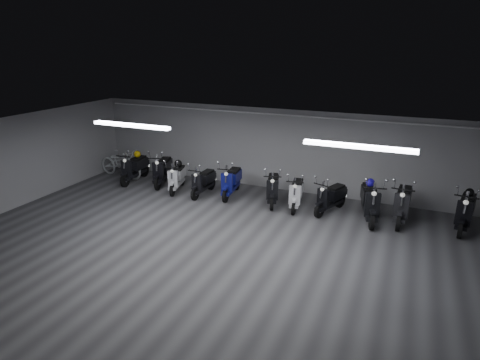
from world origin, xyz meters
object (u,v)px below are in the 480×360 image
at_px(helmet_0, 178,164).
at_px(bicycle, 120,160).
at_px(scooter_3, 203,177).
at_px(scooter_10, 467,205).
at_px(scooter_7, 331,193).
at_px(scooter_0, 134,164).
at_px(scooter_4, 231,177).
at_px(scooter_6, 297,188).
at_px(scooter_8, 370,196).
at_px(scooter_9, 403,198).
at_px(helmet_2, 370,183).
at_px(scooter_5, 273,183).
at_px(helmet_3, 470,192).
at_px(scooter_2, 177,173).
at_px(scooter_1, 162,166).
at_px(helmet_1, 137,154).

bearing_deg(helmet_0, bicycle, 174.74).
relative_size(scooter_3, scooter_10, 0.86).
relative_size(scooter_3, scooter_7, 0.98).
bearing_deg(scooter_0, helmet_0, -3.24).
bearing_deg(scooter_3, scooter_4, 18.49).
relative_size(scooter_6, scooter_8, 0.86).
relative_size(scooter_7, bicycle, 0.84).
height_order(scooter_9, helmet_2, scooter_9).
bearing_deg(scooter_7, scooter_5, -159.70).
distance_m(bicycle, helmet_3, 11.65).
bearing_deg(helmet_3, scooter_3, -174.97).
distance_m(scooter_2, scooter_3, 1.03).
bearing_deg(scooter_1, scooter_3, -27.67).
relative_size(scooter_6, scooter_10, 0.89).
bearing_deg(helmet_1, scooter_1, -4.67).
relative_size(scooter_2, scooter_5, 0.94).
height_order(helmet_0, helmet_3, helmet_3).
xyz_separation_m(scooter_1, helmet_3, (9.71, 0.30, 0.30)).
distance_m(scooter_0, scooter_2, 1.95).
relative_size(scooter_4, scooter_9, 0.92).
relative_size(scooter_4, scooter_8, 0.91).
height_order(scooter_0, scooter_10, scooter_10).
height_order(scooter_5, scooter_6, scooter_5).
xyz_separation_m(scooter_2, scooter_6, (4.20, 0.13, 0.01)).
xyz_separation_m(scooter_6, bicycle, (-6.96, 0.35, 0.02)).
xyz_separation_m(scooter_4, scooter_6, (2.26, -0.14, -0.04)).
relative_size(scooter_1, scooter_5, 1.06).
height_order(scooter_3, scooter_5, scooter_5).
distance_m(scooter_7, scooter_8, 1.14).
height_order(scooter_10, helmet_3, scooter_10).
relative_size(scooter_5, scooter_6, 1.04).
bearing_deg(bicycle, scooter_7, -84.30).
distance_m(scooter_8, bicycle, 9.14).
xyz_separation_m(scooter_3, helmet_3, (7.85, 0.69, 0.39)).
height_order(scooter_0, scooter_9, scooter_9).
bearing_deg(helmet_0, helmet_2, 1.01).
distance_m(scooter_6, scooter_10, 4.64).
bearing_deg(scooter_3, scooter_5, 6.78).
xyz_separation_m(bicycle, scooter_10, (11.59, -0.05, 0.06)).
bearing_deg(helmet_2, scooter_0, -179.16).
distance_m(scooter_0, scooter_8, 8.31).
xyz_separation_m(scooter_5, helmet_1, (-5.36, 0.26, 0.32)).
bearing_deg(scooter_0, scooter_2, -9.83).
relative_size(scooter_7, helmet_2, 6.79).
bearing_deg(scooter_6, scooter_1, 168.36).
height_order(scooter_0, scooter_5, scooter_0).
bearing_deg(scooter_5, helmet_1, 160.88).
relative_size(scooter_4, helmet_2, 7.33).
bearing_deg(scooter_9, scooter_4, -176.82).
relative_size(scooter_1, scooter_4, 1.03).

